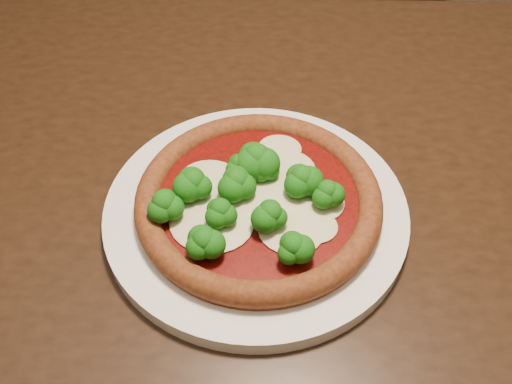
# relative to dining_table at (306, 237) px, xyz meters

# --- Properties ---
(dining_table) EXTENTS (1.46, 1.11, 0.75)m
(dining_table) POSITION_rel_dining_table_xyz_m (0.00, 0.00, 0.00)
(dining_table) COLOR black
(dining_table) RESTS_ON floor
(plate) EXTENTS (0.33, 0.33, 0.02)m
(plate) POSITION_rel_dining_table_xyz_m (-0.05, -0.05, 0.10)
(plate) COLOR white
(plate) RESTS_ON dining_table
(pizza) EXTENTS (0.26, 0.26, 0.06)m
(pizza) POSITION_rel_dining_table_xyz_m (-0.05, -0.06, 0.12)
(pizza) COLOR brown
(pizza) RESTS_ON plate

